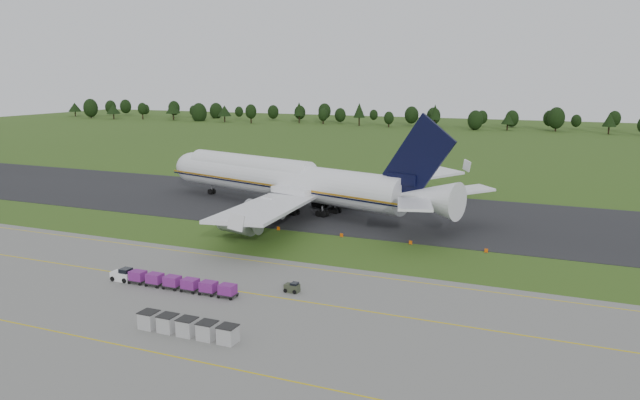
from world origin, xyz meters
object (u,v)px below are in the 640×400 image
at_px(aircraft, 289,180).
at_px(baggage_train, 170,281).
at_px(uld_row, 187,327).
at_px(edge_markers, 375,239).
at_px(utility_cart, 292,288).

height_order(aircraft, baggage_train, aircraft).
height_order(uld_row, edge_markers, uld_row).
xyz_separation_m(aircraft, edge_markers, (23.60, -16.93, -5.43)).
distance_m(baggage_train, edge_markers, 35.73).
height_order(aircraft, edge_markers, aircraft).
relative_size(utility_cart, edge_markers, 0.05).
xyz_separation_m(baggage_train, edge_markers, (16.25, 31.81, -0.65)).
bearing_deg(utility_cart, aircraft, 116.40).
xyz_separation_m(baggage_train, utility_cart, (14.50, 4.71, -0.38)).
height_order(baggage_train, edge_markers, baggage_train).
bearing_deg(aircraft, uld_row, -73.57).
distance_m(baggage_train, utility_cart, 15.25).
bearing_deg(utility_cart, uld_row, -104.95).
xyz_separation_m(aircraft, baggage_train, (7.35, -48.73, -4.78)).
bearing_deg(aircraft, utility_cart, -63.60).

